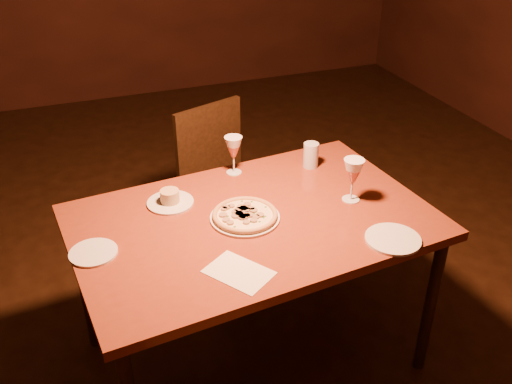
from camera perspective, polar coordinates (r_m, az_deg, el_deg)
name	(u,v)px	position (r m, az deg, el deg)	size (l,w,h in m)	color
floor	(225,325)	(3.06, -3.08, -13.13)	(7.00, 7.00, 0.00)	#331E11
dining_table	(253,232)	(2.44, -0.30, -4.00)	(1.57, 1.09, 0.80)	maroon
chair_far	(224,177)	(3.29, -3.25, 1.51)	(0.56, 0.56, 0.92)	black
pizza_plate	(245,215)	(2.39, -1.12, -2.35)	(0.29, 0.29, 0.03)	silver
ramekin_saucer	(170,199)	(2.52, -8.59, -0.73)	(0.20, 0.20, 0.07)	silver
wine_glass_far	(234,155)	(2.70, -2.25, 3.70)	(0.09, 0.09, 0.19)	#C06050
wine_glass_right	(353,180)	(2.51, 9.63, 1.18)	(0.09, 0.09, 0.20)	#C06050
water_tumbler	(311,155)	(2.79, 5.51, 3.70)	(0.07, 0.07, 0.12)	#B1B8C1
side_plate_left	(93,253)	(2.28, -15.96, -5.85)	(0.19, 0.19, 0.01)	silver
side_plate_near	(393,239)	(2.33, 13.54, -4.61)	(0.22, 0.22, 0.01)	silver
menu_card	(239,272)	(2.11, -1.73, -8.02)	(0.16, 0.24, 0.00)	silver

